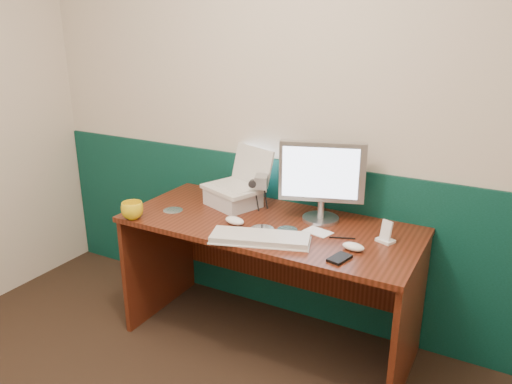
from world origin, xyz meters
The scene contains 19 objects.
back_wall centered at (0.00, 1.75, 1.25)m, with size 3.50×0.04×2.50m, color beige.
wainscot centered at (0.00, 1.74, 0.50)m, with size 3.48×0.02×1.00m, color #072F24.
desk centered at (0.09, 1.38, 0.38)m, with size 1.60×0.70×0.75m, color #3B160A.
laptop_riser centered at (-0.22, 1.51, 0.80)m, with size 0.28×0.24×0.10m, color silver.
laptop centered at (-0.22, 1.51, 0.98)m, with size 0.32×0.25×0.27m, color silver, non-canonical shape.
monitor centered at (0.32, 1.55, 0.98)m, with size 0.45×0.13×0.45m, color #AEAFB3, non-canonical shape.
keyboard centered at (0.16, 1.15, 0.76)m, with size 0.48×0.16×0.03m, color silver.
mouse_right centered at (0.60, 1.27, 0.77)m, with size 0.11×0.06×0.04m, color white.
mouse_left centered at (-0.06, 1.27, 0.77)m, with size 0.12×0.07×0.04m, color white.
mug centered at (-0.60, 1.07, 0.80)m, with size 0.12×0.12×0.10m, color yellow.
camcorder centered at (-0.04, 1.54, 0.86)m, with size 0.10×0.15×0.22m, color #ABABB0, non-canonical shape.
cd_spindle centered at (0.12, 1.23, 0.76)m, with size 0.12×0.12×0.03m, color silver.
cd_loose_a centered at (-0.48, 1.28, 0.75)m, with size 0.11×0.11×0.00m, color silver.
cd_loose_b centered at (0.22, 1.34, 0.75)m, with size 0.11×0.11×0.00m, color #B7BCC8.
pen centered at (0.51, 1.37, 0.75)m, with size 0.01×0.01×0.13m, color black.
papers centered at (0.37, 1.38, 0.75)m, with size 0.14×0.09×0.00m, color white.
dock centered at (0.71, 1.43, 0.76)m, with size 0.08×0.06×0.02m, color white.
music_player centered at (0.71, 1.43, 0.81)m, with size 0.06×0.01×0.10m, color white.
pda centered at (0.57, 1.14, 0.76)m, with size 0.07×0.12×0.01m, color black.
Camera 1 is at (1.22, -0.84, 1.79)m, focal length 35.00 mm.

